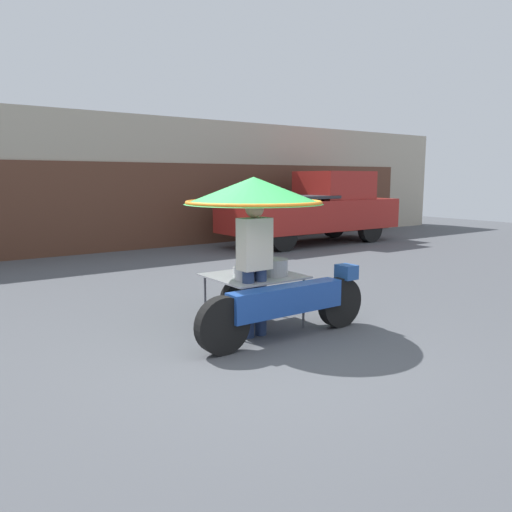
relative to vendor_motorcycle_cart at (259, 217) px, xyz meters
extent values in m
plane|color=#4C4F54|center=(-0.48, -0.74, -1.40)|extent=(36.00, 36.00, 0.00)
cube|color=#B2A893|center=(-0.48, 8.54, 0.35)|extent=(28.00, 2.00, 3.50)
cube|color=#563323|center=(-0.48, 7.51, -0.26)|extent=(23.80, 0.06, 2.27)
cylinder|color=black|center=(0.86, -0.56, -1.09)|extent=(0.63, 0.14, 0.63)
cylinder|color=black|center=(-0.87, -0.56, -1.09)|extent=(0.63, 0.14, 0.63)
cube|color=#1E479E|center=(-0.01, -0.56, -0.93)|extent=(1.53, 0.24, 0.32)
cube|color=#234C93|center=(0.96, -0.56, -0.71)|extent=(0.20, 0.24, 0.18)
cylinder|color=black|center=(-0.01, 0.41, -1.12)|extent=(0.57, 0.14, 0.57)
cylinder|color=#515156|center=(0.45, -0.33, -1.08)|extent=(0.03, 0.03, 0.64)
cylinder|color=#515156|center=(0.45, 0.53, -1.08)|extent=(0.03, 0.03, 0.64)
cylinder|color=#515156|center=(-0.47, -0.33, -1.08)|extent=(0.03, 0.03, 0.64)
cylinder|color=#515156|center=(-0.47, 0.53, -1.08)|extent=(0.03, 0.03, 0.64)
cube|color=#9E9EA3|center=(-0.01, 0.10, -0.75)|extent=(1.08, 1.02, 0.02)
cylinder|color=#B2B2B7|center=(-0.01, 0.10, -0.30)|extent=(0.03, 0.03, 0.89)
cone|color=green|center=(-0.01, 0.10, 0.31)|extent=(1.72, 1.72, 0.33)
torus|color=orange|center=(-0.01, 0.10, 0.17)|extent=(1.69, 1.69, 0.05)
cylinder|color=#B7B7BC|center=(-0.25, -0.08, -0.67)|extent=(0.27, 0.27, 0.16)
cylinder|color=#939399|center=(0.18, -0.05, -0.64)|extent=(0.37, 0.37, 0.21)
cylinder|color=#B7B7BC|center=(-0.06, 0.30, -0.70)|extent=(0.21, 0.21, 0.08)
cylinder|color=navy|center=(-0.33, -0.25, -1.00)|extent=(0.14, 0.14, 0.81)
cylinder|color=navy|center=(-0.15, -0.25, -1.00)|extent=(0.14, 0.14, 0.81)
cube|color=beige|center=(-0.24, -0.25, -0.29)|extent=(0.38, 0.22, 0.60)
sphere|color=tan|center=(-0.24, -0.25, 0.12)|extent=(0.22, 0.22, 0.22)
cylinder|color=black|center=(7.63, 5.01, -1.00)|extent=(0.81, 0.24, 0.81)
cylinder|color=black|center=(7.63, 6.53, -1.00)|extent=(0.81, 0.24, 0.81)
cylinder|color=black|center=(4.36, 5.01, -1.00)|extent=(0.81, 0.24, 0.81)
cylinder|color=black|center=(4.36, 6.53, -1.00)|extent=(0.81, 0.24, 0.81)
cube|color=#A3231E|center=(5.99, 5.77, -0.57)|extent=(5.46, 1.79, 0.85)
cube|color=#A3231E|center=(6.87, 5.77, 0.26)|extent=(1.86, 1.64, 0.81)
cube|color=#2D2D33|center=(4.90, 5.77, -0.04)|extent=(2.84, 1.72, 0.08)
camera|label=1|loc=(-3.55, -4.94, 0.46)|focal=35.00mm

